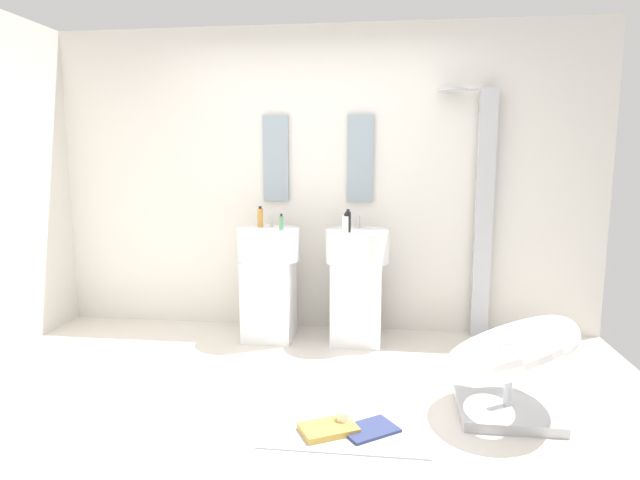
# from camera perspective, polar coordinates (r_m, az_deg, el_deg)

# --- Properties ---
(ground_plane) EXTENTS (4.80, 3.60, 0.04)m
(ground_plane) POSITION_cam_1_polar(r_m,az_deg,el_deg) (3.37, -3.89, -17.94)
(ground_plane) COLOR silver
(rear_partition) EXTENTS (4.80, 0.10, 2.60)m
(rear_partition) POSITION_cam_1_polar(r_m,az_deg,el_deg) (4.65, -0.14, 6.37)
(rear_partition) COLOR silver
(rear_partition) RESTS_ON ground_plane
(pedestal_sink_left) EXTENTS (0.51, 0.51, 1.03)m
(pedestal_sink_left) POSITION_cam_1_polar(r_m,az_deg,el_deg) (4.42, -5.50, -4.08)
(pedestal_sink_left) COLOR white
(pedestal_sink_left) RESTS_ON ground_plane
(pedestal_sink_right) EXTENTS (0.51, 0.51, 1.03)m
(pedestal_sink_right) POSITION_cam_1_polar(r_m,az_deg,el_deg) (4.32, 3.98, -4.36)
(pedestal_sink_right) COLOR white
(pedestal_sink_right) RESTS_ON ground_plane
(vanity_mirror_left) EXTENTS (0.22, 0.03, 0.73)m
(vanity_mirror_left) POSITION_cam_1_polar(r_m,az_deg,el_deg) (4.63, -4.77, 8.72)
(vanity_mirror_left) COLOR #8C9EA8
(vanity_mirror_right) EXTENTS (0.22, 0.03, 0.73)m
(vanity_mirror_right) POSITION_cam_1_polar(r_m,az_deg,el_deg) (4.54, 4.36, 8.72)
(vanity_mirror_right) COLOR #8C9EA8
(shower_column) EXTENTS (0.49, 0.24, 2.05)m
(shower_column) POSITION_cam_1_polar(r_m,az_deg,el_deg) (4.57, 17.03, 3.18)
(shower_column) COLOR #B7BABF
(shower_column) RESTS_ON ground_plane
(lounge_chair) EXTENTS (1.03, 1.03, 0.65)m
(lounge_chair) POSITION_cam_1_polar(r_m,az_deg,el_deg) (3.33, 19.72, -11.87)
(lounge_chair) COLOR #B7BABF
(lounge_chair) RESTS_ON ground_plane
(area_rug) EXTENTS (0.91, 0.65, 0.01)m
(area_rug) POSITION_cam_1_polar(r_m,az_deg,el_deg) (3.20, 2.88, -19.04)
(area_rug) COLOR #B2B2B7
(area_rug) RESTS_ON ground_plane
(magazine_navy) EXTENTS (0.36, 0.34, 0.02)m
(magazine_navy) POSITION_cam_1_polar(r_m,az_deg,el_deg) (3.11, 5.34, -19.62)
(magazine_navy) COLOR navy
(magazine_navy) RESTS_ON area_rug
(magazine_ochre) EXTENTS (0.36, 0.32, 0.04)m
(magazine_ochre) POSITION_cam_1_polar(r_m,az_deg,el_deg) (3.09, 0.92, -19.63)
(magazine_ochre) COLOR gold
(magazine_ochre) RESTS_ON area_rug
(coffee_mug) EXTENTS (0.08, 0.08, 0.09)m
(coffee_mug) POSITION_cam_1_polar(r_m,az_deg,el_deg) (3.13, 2.59, -18.64)
(coffee_mug) COLOR white
(coffee_mug) RESTS_ON area_rug
(soap_bottle_green) EXTENTS (0.04, 0.04, 0.13)m
(soap_bottle_green) POSITION_cam_1_polar(r_m,az_deg,el_deg) (4.21, -4.17, 1.85)
(soap_bottle_green) COLOR #59996B
(soap_bottle_green) RESTS_ON pedestal_sink_left
(soap_bottle_white) EXTENTS (0.06, 0.06, 0.15)m
(soap_bottle_white) POSITION_cam_1_polar(r_m,az_deg,el_deg) (4.10, 2.83, 1.76)
(soap_bottle_white) COLOR white
(soap_bottle_white) RESTS_ON pedestal_sink_right
(soap_bottle_amber) EXTENTS (0.05, 0.05, 0.17)m
(soap_bottle_amber) POSITION_cam_1_polar(r_m,az_deg,el_deg) (4.45, -6.44, 2.44)
(soap_bottle_amber) COLOR #C68C38
(soap_bottle_amber) RESTS_ON pedestal_sink_left
(soap_bottle_black) EXTENTS (0.05, 0.05, 0.18)m
(soap_bottle_black) POSITION_cam_1_polar(r_m,az_deg,el_deg) (4.09, 3.02, 1.98)
(soap_bottle_black) COLOR black
(soap_bottle_black) RESTS_ON pedestal_sink_right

